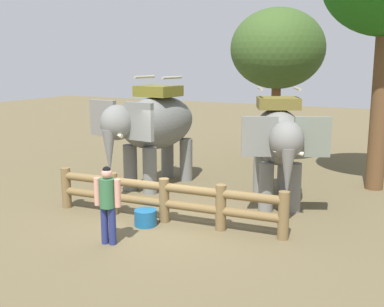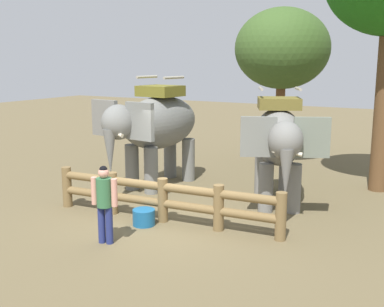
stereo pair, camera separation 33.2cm
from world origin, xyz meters
name	(u,v)px [view 1 (the left image)]	position (x,y,z in m)	size (l,w,h in m)	color
ground_plane	(164,222)	(0.00, 0.00, 0.00)	(60.00, 60.00, 0.00)	brown
log_fence	(164,197)	(0.00, 0.00, 0.60)	(5.87, 0.67, 1.05)	brown
elephant_near_left	(153,126)	(-1.91, 2.59, 1.86)	(2.19, 3.89, 3.30)	slate
elephant_center	(278,140)	(1.91, 2.58, 1.73)	(2.75, 3.63, 3.07)	slate
tourist_woman_in_black	(108,200)	(-0.31, -1.72, 0.96)	(0.58, 0.38, 1.66)	navy
tree_far_left	(278,49)	(0.22, 7.57, 4.14)	(3.37, 3.37, 5.59)	brown
feed_bucket	(146,218)	(-0.25, -0.43, 0.19)	(0.52, 0.52, 0.37)	#19598C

